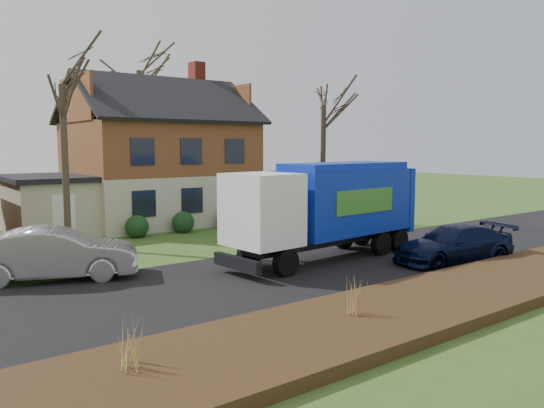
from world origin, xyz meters
TOP-DOWN VIEW (x-y plane):
  - ground at (0.00, 0.00)m, footprint 120.00×120.00m
  - road at (0.00, 0.00)m, footprint 80.00×7.00m
  - mulch_verge at (0.00, -5.30)m, footprint 80.00×3.50m
  - main_house at (1.49, 13.91)m, footprint 12.95×8.95m
  - garbage_truck at (2.76, 0.84)m, footprint 8.64×2.99m
  - silver_sedan at (-6.41, 3.73)m, footprint 5.39×3.53m
  - navy_wagon at (6.00, -2.39)m, footprint 5.02×2.91m
  - tree_front_west at (-4.52, 9.06)m, footprint 3.17×3.17m
  - tree_front_east at (9.47, 8.59)m, footprint 3.36×3.36m
  - tree_back at (4.51, 22.54)m, footprint 4.11×4.11m
  - grass_clump_west at (-7.34, -4.92)m, footprint 0.35×0.29m
  - grass_clump_mid at (-1.89, -5.16)m, footprint 0.34×0.28m

SIDE VIEW (x-z plane):
  - ground at x=0.00m, z-range 0.00..0.00m
  - road at x=0.00m, z-range 0.00..0.02m
  - mulch_verge at x=0.00m, z-range 0.00..0.30m
  - navy_wagon at x=6.00m, z-range 0.00..1.37m
  - grass_clump_west at x=-7.34m, z-range 0.30..1.22m
  - grass_clump_mid at x=-1.89m, z-range 0.30..1.24m
  - silver_sedan at x=-6.41m, z-range 0.00..1.68m
  - garbage_truck at x=2.76m, z-range 0.28..3.91m
  - main_house at x=1.49m, z-range -0.60..8.66m
  - tree_front_east at x=9.47m, z-range 2.92..12.27m
  - tree_front_west at x=-4.52m, z-range 3.05..12.47m
  - tree_back at x=4.51m, z-range 4.34..17.35m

